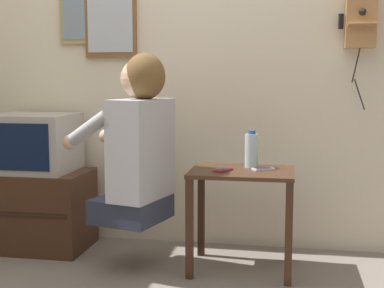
{
  "coord_description": "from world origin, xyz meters",
  "views": [
    {
      "loc": [
        0.72,
        -2.41,
        1.12
      ],
      "look_at": [
        0.17,
        0.56,
        0.74
      ],
      "focal_mm": 50.0,
      "sensor_mm": 36.0,
      "label": 1
    }
  ],
  "objects_px": {
    "person": "(138,142)",
    "water_bottle": "(251,150)",
    "television": "(34,143)",
    "framed_picture": "(82,14)",
    "cell_phone_held": "(223,170)",
    "wall_phone_antique": "(360,17)",
    "cell_phone_spare": "(263,169)",
    "wall_mirror": "(110,5)"
  },
  "relations": [
    {
      "from": "framed_picture",
      "to": "cell_phone_spare",
      "type": "bearing_deg",
      "value": -18.49
    },
    {
      "from": "television",
      "to": "wall_mirror",
      "type": "distance_m",
      "value": 1.03
    },
    {
      "from": "wall_mirror",
      "to": "water_bottle",
      "type": "xyz_separation_m",
      "value": [
        0.97,
        -0.33,
        -0.9
      ]
    },
    {
      "from": "framed_picture",
      "to": "cell_phone_spare",
      "type": "relative_size",
      "value": 2.9
    },
    {
      "from": "person",
      "to": "framed_picture",
      "type": "xyz_separation_m",
      "value": [
        -0.54,
        0.54,
        0.79
      ]
    },
    {
      "from": "cell_phone_held",
      "to": "water_bottle",
      "type": "relative_size",
      "value": 0.63
    },
    {
      "from": "cell_phone_spare",
      "to": "person",
      "type": "bearing_deg",
      "value": -111.39
    },
    {
      "from": "water_bottle",
      "to": "wall_mirror",
      "type": "bearing_deg",
      "value": 160.93
    },
    {
      "from": "cell_phone_held",
      "to": "cell_phone_spare",
      "type": "height_order",
      "value": "same"
    },
    {
      "from": "cell_phone_spare",
      "to": "water_bottle",
      "type": "height_order",
      "value": "water_bottle"
    },
    {
      "from": "wall_phone_antique",
      "to": "water_bottle",
      "type": "relative_size",
      "value": 3.54
    },
    {
      "from": "water_bottle",
      "to": "television",
      "type": "bearing_deg",
      "value": 177.1
    },
    {
      "from": "cell_phone_spare",
      "to": "water_bottle",
      "type": "relative_size",
      "value": 0.62
    },
    {
      "from": "television",
      "to": "cell_phone_spare",
      "type": "xyz_separation_m",
      "value": [
        1.49,
        -0.15,
        -0.1
      ]
    },
    {
      "from": "water_bottle",
      "to": "wall_phone_antique",
      "type": "bearing_deg",
      "value": 25.16
    },
    {
      "from": "television",
      "to": "water_bottle",
      "type": "distance_m",
      "value": 1.41
    },
    {
      "from": "framed_picture",
      "to": "cell_phone_held",
      "type": "height_order",
      "value": "framed_picture"
    },
    {
      "from": "wall_phone_antique",
      "to": "wall_mirror",
      "type": "height_order",
      "value": "wall_mirror"
    },
    {
      "from": "person",
      "to": "water_bottle",
      "type": "relative_size",
      "value": 4.4
    },
    {
      "from": "person",
      "to": "wall_mirror",
      "type": "relative_size",
      "value": 1.42
    },
    {
      "from": "cell_phone_spare",
      "to": "cell_phone_held",
      "type": "bearing_deg",
      "value": -101.55
    },
    {
      "from": "wall_mirror",
      "to": "water_bottle",
      "type": "distance_m",
      "value": 1.36
    },
    {
      "from": "cell_phone_held",
      "to": "water_bottle",
      "type": "height_order",
      "value": "water_bottle"
    },
    {
      "from": "television",
      "to": "wall_phone_antique",
      "type": "relative_size",
      "value": 0.65
    },
    {
      "from": "wall_phone_antique",
      "to": "water_bottle",
      "type": "distance_m",
      "value": 1.05
    },
    {
      "from": "framed_picture",
      "to": "wall_mirror",
      "type": "relative_size",
      "value": 0.58
    },
    {
      "from": "wall_phone_antique",
      "to": "cell_phone_held",
      "type": "bearing_deg",
      "value": -149.75
    },
    {
      "from": "cell_phone_held",
      "to": "wall_phone_antique",
      "type": "bearing_deg",
      "value": 53.79
    },
    {
      "from": "wall_phone_antique",
      "to": "water_bottle",
      "type": "xyz_separation_m",
      "value": [
        -0.62,
        -0.29,
        -0.79
      ]
    },
    {
      "from": "person",
      "to": "wall_phone_antique",
      "type": "bearing_deg",
      "value": -53.44
    },
    {
      "from": "wall_mirror",
      "to": "cell_phone_held",
      "type": "distance_m",
      "value": 1.38
    },
    {
      "from": "television",
      "to": "cell_phone_held",
      "type": "distance_m",
      "value": 1.29
    },
    {
      "from": "television",
      "to": "cell_phone_spare",
      "type": "relative_size",
      "value": 3.7
    },
    {
      "from": "framed_picture",
      "to": "television",
      "type": "bearing_deg",
      "value": -132.4
    },
    {
      "from": "framed_picture",
      "to": "water_bottle",
      "type": "bearing_deg",
      "value": -16.09
    },
    {
      "from": "wall_phone_antique",
      "to": "cell_phone_spare",
      "type": "height_order",
      "value": "wall_phone_antique"
    },
    {
      "from": "framed_picture",
      "to": "cell_phone_held",
      "type": "xyz_separation_m",
      "value": [
        1.02,
        -0.49,
        -0.95
      ]
    },
    {
      "from": "person",
      "to": "framed_picture",
      "type": "height_order",
      "value": "framed_picture"
    },
    {
      "from": "wall_phone_antique",
      "to": "wall_mirror",
      "type": "relative_size",
      "value": 1.14
    },
    {
      "from": "wall_phone_antique",
      "to": "wall_mirror",
      "type": "xyz_separation_m",
      "value": [
        -1.59,
        0.04,
        0.11
      ]
    },
    {
      "from": "person",
      "to": "water_bottle",
      "type": "height_order",
      "value": "person"
    },
    {
      "from": "wall_phone_antique",
      "to": "framed_picture",
      "type": "relative_size",
      "value": 1.96
    }
  ]
}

